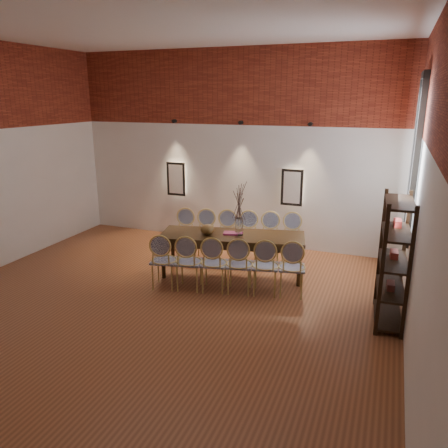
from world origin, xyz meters
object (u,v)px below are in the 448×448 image
(chair_far_c, at_px, (226,237))
(dining_table, at_px, (232,255))
(chair_far_b, at_px, (205,236))
(chair_near_a, at_px, (164,260))
(chair_near_d, at_px, (240,264))
(chair_far_f, at_px, (292,240))
(book, at_px, (231,233))
(bowl, at_px, (208,229))
(chair_far_a, at_px, (184,235))
(shelving_rack, at_px, (393,261))
(chair_far_e, at_px, (270,239))
(chair_near_c, at_px, (214,263))
(chair_near_f, at_px, (292,267))
(vase, at_px, (239,227))
(chair_near_e, at_px, (265,266))
(chair_far_d, at_px, (248,238))
(chair_near_b, at_px, (189,262))

(chair_far_c, bearing_deg, dining_table, 106.96)
(chair_far_b, bearing_deg, chair_near_a, 73.04)
(chair_near_d, bearing_deg, chair_far_f, 58.62)
(chair_far_c, relative_size, book, 3.62)
(bowl, height_order, book, bowl)
(chair_far_a, bearing_deg, shelving_rack, 149.84)
(chair_far_f, bearing_deg, chair_far_e, -0.00)
(chair_near_c, relative_size, shelving_rack, 0.52)
(chair_near_f, bearing_deg, chair_far_c, 132.46)
(chair_near_c, xyz_separation_m, vase, (0.17, 0.73, 0.43))
(chair_near_a, xyz_separation_m, chair_far_a, (-0.30, 1.33, 0.00))
(chair_near_a, distance_m, book, 1.27)
(chair_far_c, height_order, chair_far_e, same)
(vase, bearing_deg, chair_far_c, 128.19)
(shelving_rack, bearing_deg, chair_near_f, 164.52)
(chair_far_f, bearing_deg, dining_table, 33.26)
(chair_far_a, bearing_deg, chair_near_d, 132.46)
(chair_far_f, bearing_deg, chair_near_f, 90.00)
(chair_near_e, relative_size, shelving_rack, 0.52)
(chair_far_e, bearing_deg, chair_near_e, 90.00)
(book, bearing_deg, shelving_rack, -16.35)
(book, xyz_separation_m, shelving_rack, (2.65, -0.78, 0.14))
(chair_near_f, bearing_deg, chair_near_a, 180.00)
(chair_far_f, xyz_separation_m, bowl, (-1.27, -1.03, 0.37))
(chair_far_c, relative_size, vase, 3.13)
(dining_table, bearing_deg, bowl, -173.32)
(chair_far_a, bearing_deg, chair_near_c, 121.38)
(chair_near_c, height_order, chair_near_e, same)
(chair_far_a, height_order, chair_far_e, same)
(chair_far_b, xyz_separation_m, vase, (0.87, -0.50, 0.43))
(chair_far_a, distance_m, chair_far_d, 1.24)
(chair_far_e, relative_size, vase, 3.13)
(chair_near_b, height_order, chair_far_d, same)
(chair_near_e, height_order, chair_far_a, same)
(chair_far_f, relative_size, bowl, 3.92)
(dining_table, xyz_separation_m, chair_far_c, (-0.35, 0.62, 0.09))
(chair_near_c, bearing_deg, book, 75.51)
(vase, bearing_deg, chair_near_e, -40.81)
(chair_far_b, relative_size, chair_far_e, 1.00)
(chair_far_a, relative_size, bowl, 3.92)
(chair_near_f, bearing_deg, vase, 143.50)
(chair_near_e, bearing_deg, chair_near_c, -180.00)
(chair_near_d, height_order, chair_near_f, same)
(chair_near_d, xyz_separation_m, chair_far_f, (0.51, 1.51, 0.00))
(chair_far_e, bearing_deg, dining_table, 47.54)
(chair_far_a, xyz_separation_m, vase, (1.28, -0.41, 0.43))
(chair_far_b, relative_size, book, 3.62)
(chair_near_b, xyz_separation_m, chair_far_e, (0.92, 1.60, 0.00))
(chair_near_b, xyz_separation_m, chair_far_b, (-0.30, 1.33, 0.00))
(chair_near_b, bearing_deg, chair_far_e, 47.54)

